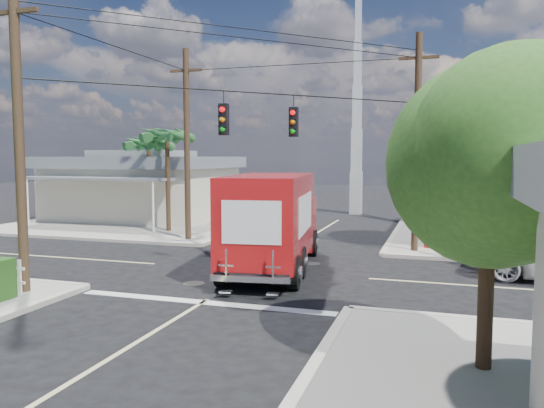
% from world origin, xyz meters
% --- Properties ---
extents(ground, '(120.00, 120.00, 0.00)m').
position_xyz_m(ground, '(0.00, 0.00, 0.00)').
color(ground, black).
rests_on(ground, ground).
extents(sidewalk_ne, '(14.12, 14.12, 0.14)m').
position_xyz_m(sidewalk_ne, '(10.88, 10.88, 0.07)').
color(sidewalk_ne, '#9C978D').
rests_on(sidewalk_ne, ground).
extents(sidewalk_nw, '(14.12, 14.12, 0.14)m').
position_xyz_m(sidewalk_nw, '(-10.88, 10.88, 0.07)').
color(sidewalk_nw, '#9C978D').
rests_on(sidewalk_nw, ground).
extents(road_markings, '(32.00, 32.00, 0.01)m').
position_xyz_m(road_markings, '(0.00, -1.47, 0.01)').
color(road_markings, beige).
rests_on(road_markings, ground).
extents(building_nw, '(10.80, 10.20, 4.30)m').
position_xyz_m(building_nw, '(-12.00, 12.46, 2.22)').
color(building_nw, beige).
rests_on(building_nw, sidewalk_nw).
extents(radio_tower, '(0.80, 0.80, 17.00)m').
position_xyz_m(radio_tower, '(0.50, 20.00, 5.64)').
color(radio_tower, silver).
rests_on(radio_tower, ground).
extents(tree_ne_front, '(4.21, 4.14, 6.66)m').
position_xyz_m(tree_ne_front, '(7.21, 6.76, 4.77)').
color(tree_ne_front, '#422D1C').
rests_on(tree_ne_front, sidewalk_ne).
extents(tree_ne_back, '(3.77, 3.66, 5.82)m').
position_xyz_m(tree_ne_back, '(9.81, 8.96, 4.19)').
color(tree_ne_back, '#422D1C').
rests_on(tree_ne_back, sidewalk_ne).
extents(tree_se, '(3.67, 3.54, 5.62)m').
position_xyz_m(tree_se, '(7.01, -7.24, 4.04)').
color(tree_se, '#422D1C').
rests_on(tree_se, sidewalk_se).
extents(palm_nw_front, '(3.01, 3.08, 5.59)m').
position_xyz_m(palm_nw_front, '(-7.50, 7.50, 5.04)').
color(palm_nw_front, '#422D1C').
rests_on(palm_nw_front, sidewalk_nw).
extents(palm_nw_back, '(3.01, 3.08, 5.19)m').
position_xyz_m(palm_nw_back, '(-9.50, 9.00, 4.67)').
color(palm_nw_back, '#422D1C').
rests_on(palm_nw_back, sidewalk_nw).
extents(utility_poles, '(12.00, 10.68, 9.00)m').
position_xyz_m(utility_poles, '(-1.58, 1.60, 4.67)').
color(utility_poles, '#473321').
rests_on(utility_poles, ground).
extents(vending_boxes, '(1.90, 0.50, 1.10)m').
position_xyz_m(vending_boxes, '(6.50, 6.20, 0.69)').
color(vending_boxes, red).
rests_on(vending_boxes, sidewalk_ne).
extents(delivery_truck, '(3.40, 8.07, 3.40)m').
position_xyz_m(delivery_truck, '(0.58, 0.27, 1.72)').
color(delivery_truck, black).
rests_on(delivery_truck, ground).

